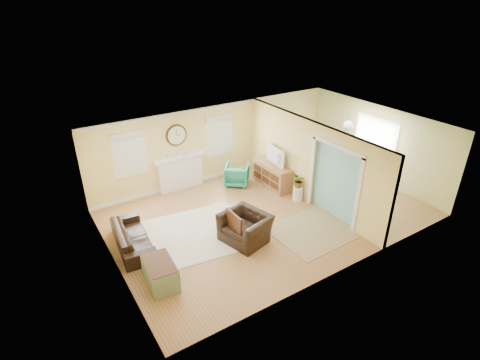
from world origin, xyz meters
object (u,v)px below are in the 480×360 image
Objects in this scene: dining_table at (341,182)px; credenza at (272,175)px; eames_chair at (245,227)px; green_chair at (237,175)px; sofa at (132,237)px.

credenza is at bearing 50.52° from dining_table.
eames_chair is 0.75× the size of credenza.
eames_chair is at bearing 102.47° from green_chair.
sofa is 4.41m from green_chair.
eames_chair reaches higher than green_chair.
sofa is 2.92m from eames_chair.
dining_table is (4.16, 0.58, -0.04)m from eames_chair.
eames_chair is 4.20m from dining_table.
green_chair is 1.19m from credenza.
sofa is 5.15m from credenza.
dining_table is at bearing -90.79° from sofa.
eames_chair is at bearing 100.98° from dining_table.
dining_table is (1.68, -1.54, -0.05)m from credenza.
eames_chair is at bearing -111.37° from sofa.
sofa is 2.54× the size of green_chair.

